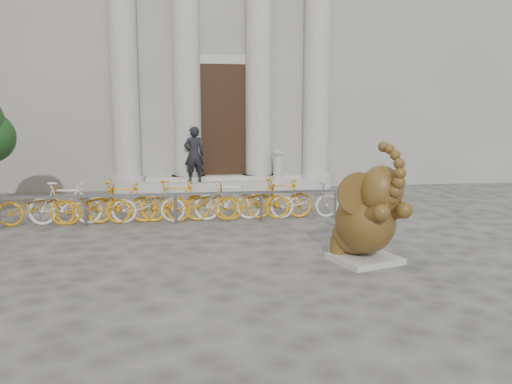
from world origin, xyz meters
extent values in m
plane|color=#474442|center=(0.00, 0.00, 0.00)|extent=(80.00, 80.00, 0.00)
cube|color=gray|center=(0.00, 15.00, 6.00)|extent=(22.00, 10.00, 12.00)
cube|color=black|center=(0.00, 9.92, 2.30)|extent=(2.40, 0.16, 4.00)
cylinder|color=#A8A59E|center=(-3.20, 9.80, 4.00)|extent=(0.90, 0.90, 8.00)
cylinder|color=#A8A59E|center=(-1.20, 9.80, 4.00)|extent=(0.90, 0.90, 8.00)
cylinder|color=#A8A59E|center=(1.20, 9.80, 4.00)|extent=(0.90, 0.90, 8.00)
cylinder|color=#A8A59E|center=(3.20, 9.80, 4.00)|extent=(0.90, 0.90, 8.00)
cube|color=#A8A59E|center=(0.00, 9.40, 0.18)|extent=(6.00, 1.20, 0.36)
cube|color=#A8A59E|center=(1.71, 0.92, 0.05)|extent=(1.28, 1.22, 0.10)
ellipsoid|color=black|center=(1.64, 1.13, 0.42)|extent=(1.09, 1.07, 0.67)
ellipsoid|color=black|center=(1.70, 0.94, 0.71)|extent=(1.34, 1.50, 1.08)
cylinder|color=black|center=(1.33, 1.17, 0.24)|extent=(0.39, 0.39, 0.27)
cylinder|color=black|center=(1.86, 1.35, 0.24)|extent=(0.39, 0.39, 0.27)
cylinder|color=black|center=(1.61, 0.47, 0.92)|extent=(0.43, 0.67, 0.41)
cylinder|color=black|center=(2.05, 0.61, 0.92)|extent=(0.43, 0.67, 0.41)
ellipsoid|color=black|center=(1.82, 0.58, 1.29)|extent=(0.88, 0.85, 0.83)
cylinder|color=black|center=(1.44, 0.59, 1.25)|extent=(0.71, 0.05, 0.71)
cylinder|color=black|center=(2.12, 0.81, 1.25)|extent=(0.60, 0.46, 0.71)
cone|color=beige|center=(1.76, 0.34, 1.13)|extent=(0.19, 0.24, 0.11)
cone|color=beige|center=(2.00, 0.42, 1.13)|extent=(0.09, 0.24, 0.11)
cube|color=slate|center=(-1.57, 4.49, 0.70)|extent=(8.12, 0.06, 0.06)
cylinder|color=slate|center=(-5.44, 4.49, 0.35)|extent=(0.06, 0.06, 0.70)
cylinder|color=slate|center=(-3.60, 4.49, 0.35)|extent=(0.06, 0.06, 0.70)
cylinder|color=slate|center=(-1.57, 4.49, 0.35)|extent=(0.06, 0.06, 0.70)
cylinder|color=slate|center=(0.46, 4.49, 0.35)|extent=(0.06, 0.06, 0.70)
cylinder|color=slate|center=(2.29, 4.49, 0.35)|extent=(0.06, 0.06, 0.70)
imported|color=orange|center=(-4.72, 4.74, 0.50)|extent=(1.70, 0.50, 1.00)
imported|color=silver|center=(-4.09, 4.74, 0.50)|extent=(1.66, 0.47, 1.00)
imported|color=orange|center=(-3.46, 4.74, 0.50)|extent=(1.70, 0.50, 1.00)
imported|color=orange|center=(-2.83, 4.74, 0.50)|extent=(1.66, 0.47, 1.00)
imported|color=silver|center=(-2.20, 4.74, 0.50)|extent=(1.70, 0.50, 1.00)
imported|color=orange|center=(-1.57, 4.74, 0.50)|extent=(1.66, 0.47, 1.00)
imported|color=orange|center=(-0.94, 4.74, 0.50)|extent=(1.70, 0.50, 1.00)
imported|color=silver|center=(-0.31, 4.74, 0.50)|extent=(1.66, 0.47, 1.00)
imported|color=orange|center=(0.32, 4.74, 0.50)|extent=(1.70, 0.50, 1.00)
imported|color=orange|center=(0.94, 4.74, 0.50)|extent=(1.66, 0.47, 1.00)
imported|color=silver|center=(1.57, 4.74, 0.50)|extent=(1.70, 0.50, 1.00)
imported|color=black|center=(-1.02, 9.17, 1.26)|extent=(0.74, 0.57, 1.80)
cylinder|color=#A8A59E|center=(1.73, 9.10, 0.42)|extent=(0.41, 0.41, 0.12)
cylinder|color=#A8A59E|center=(1.73, 9.10, 0.82)|extent=(0.28, 0.28, 0.92)
cylinder|color=#A8A59E|center=(1.73, 9.10, 1.31)|extent=(0.41, 0.41, 0.10)
camera|label=1|loc=(-1.37, -7.09, 2.51)|focal=35.00mm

